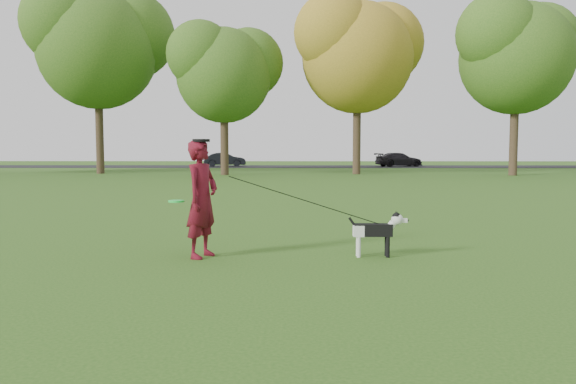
{
  "coord_description": "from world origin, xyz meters",
  "views": [
    {
      "loc": [
        0.21,
        -8.04,
        1.61
      ],
      "look_at": [
        0.1,
        0.37,
        0.95
      ],
      "focal_mm": 35.0,
      "sensor_mm": 36.0,
      "label": 1
    }
  ],
  "objects_px": {
    "man": "(202,199)",
    "car_right": "(399,160)",
    "dog": "(378,229)",
    "car_mid": "(225,160)"
  },
  "relations": [
    {
      "from": "man",
      "to": "car_right",
      "type": "xyz_separation_m",
      "value": [
        10.26,
        39.87,
        -0.26
      ]
    },
    {
      "from": "man",
      "to": "car_right",
      "type": "height_order",
      "value": "man"
    },
    {
      "from": "dog",
      "to": "car_mid",
      "type": "distance_m",
      "value": 40.45
    },
    {
      "from": "man",
      "to": "dog",
      "type": "relative_size",
      "value": 1.94
    },
    {
      "from": "man",
      "to": "car_right",
      "type": "distance_m",
      "value": 41.17
    },
    {
      "from": "car_mid",
      "to": "car_right",
      "type": "relative_size",
      "value": 0.88
    },
    {
      "from": "dog",
      "to": "car_right",
      "type": "distance_m",
      "value": 40.53
    },
    {
      "from": "dog",
      "to": "car_mid",
      "type": "bearing_deg",
      "value": 100.33
    },
    {
      "from": "man",
      "to": "dog",
      "type": "height_order",
      "value": "man"
    },
    {
      "from": "dog",
      "to": "car_right",
      "type": "bearing_deg",
      "value": 79.09
    }
  ]
}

